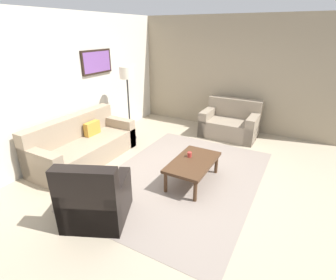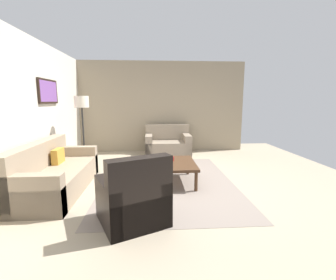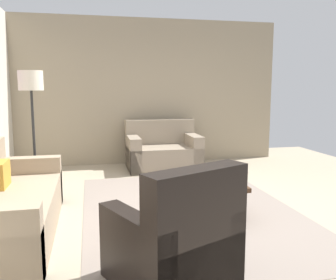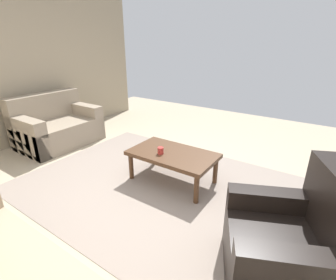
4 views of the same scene
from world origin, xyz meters
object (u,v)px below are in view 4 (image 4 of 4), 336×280
couch_loveseat (56,127)px  armchair_leather (294,251)px  cup (161,151)px  coffee_table (173,156)px

couch_loveseat → armchair_leather: 4.08m
couch_loveseat → cup: 2.37m
armchair_leather → cup: bearing=-21.2°
armchair_leather → coffee_table: 1.73m
couch_loveseat → cup: size_ratio=15.05×
couch_loveseat → armchair_leather: size_ratio=1.24×
couch_loveseat → coffee_table: (-2.47, -0.05, 0.06)m
couch_loveseat → coffee_table: couch_loveseat is taller
armchair_leather → cup: 1.79m
couch_loveseat → cup: couch_loveseat is taller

